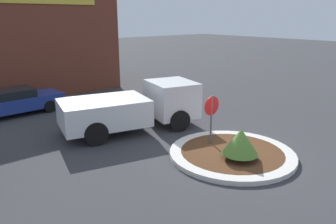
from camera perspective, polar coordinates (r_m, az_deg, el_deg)
ground_plane at (r=12.25m, az=11.02°, el=-7.48°), size 120.00×120.00×0.00m
traffic_island at (r=12.22m, az=11.04°, el=-7.12°), size 4.53×4.53×0.17m
stop_sign at (r=12.41m, az=7.58°, el=-0.00°), size 0.74×0.07×2.05m
island_shrub at (r=11.41m, az=12.54°, el=-5.00°), size 1.24×1.24×1.09m
utility_truck at (r=14.47m, az=-5.92°, el=0.90°), size 6.34×3.61×2.01m
storefront_building at (r=23.78m, az=-24.47°, el=11.40°), size 11.27×6.07×6.82m
parked_sedan_blue at (r=18.49m, az=-25.22°, el=1.67°), size 4.73×2.07×1.33m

